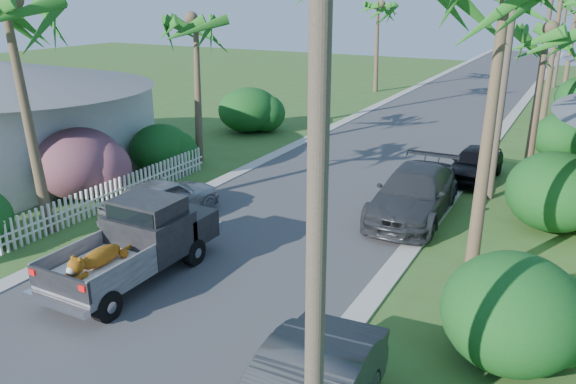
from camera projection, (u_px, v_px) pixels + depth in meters
The scene contains 24 objects.
ground at pixel (125, 334), 12.47m from camera, with size 120.00×120.00×0.00m, color #3B5921.
road at pixel (426, 122), 33.24m from camera, with size 8.00×100.00×0.02m, color #38383A.
curb_left at pixel (358, 115), 35.15m from camera, with size 0.60×100.00×0.06m, color #A5A39E.
curb_right at pixel (502, 129), 31.31m from camera, with size 0.60×100.00×0.06m, color #A5A39E.
pickup_truck at pixel (143, 239), 14.86m from camera, with size 1.98×5.12×2.06m.
parked_car_rm at pixel (414, 194), 18.83m from camera, with size 2.27×5.57×1.62m, color #323538.
parked_car_rf at pixel (475, 164), 22.64m from camera, with size 1.58×3.93×1.34m, color black.
parked_car_ln at pixel (162, 200), 18.47m from camera, with size 1.74×4.32×1.47m, color #A0A2A7.
palm_l_a at pixel (9, 2), 15.43m from camera, with size 4.40×4.40×8.20m.
palm_l_b at pixel (194, 19), 23.43m from camera, with size 4.40×4.40×7.40m.
palm_l_d at pixel (379, 5), 41.48m from camera, with size 4.40×4.40×7.70m.
palm_r_b at pixel (548, 29), 20.01m from camera, with size 4.40×4.40×7.20m.
shrub_l_b at pixel (79, 163), 20.51m from camera, with size 3.00×3.30×2.60m, color #BD1B79.
shrub_l_c at pixel (160, 148), 23.75m from camera, with size 2.40×2.64×2.00m, color #134313.
shrub_l_d at pixel (249, 110), 30.60m from camera, with size 3.20×3.52×2.40m, color #134313.
shrub_r_a at pixel (512, 312), 11.18m from camera, with size 2.80×3.08×2.30m, color #134313.
shrub_r_b at pixel (555, 192), 17.71m from camera, with size 3.00×3.30×2.50m, color #134313.
shrub_r_c at pixel (562, 137), 25.39m from camera, with size 2.60×2.86×2.10m, color #134313.
picket_fence at pixel (107, 196), 19.55m from camera, with size 0.10×11.00×1.00m, color white.
house_left at pixel (6, 122), 23.39m from camera, with size 9.00×8.00×4.60m.
utility_pole_a at pixel (317, 215), 6.78m from camera, with size 1.60×0.26×9.00m.
utility_pole_b at pixel (505, 73), 19.24m from camera, with size 1.60×0.26×9.00m.
utility_pole_c at pixel (545, 42), 31.70m from camera, with size 1.60×0.26×9.00m.
utility_pole_d at pixel (563, 29), 44.17m from camera, with size 1.60×0.26×9.00m.
Camera 1 is at (8.27, -7.72, 7.12)m, focal length 35.00 mm.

